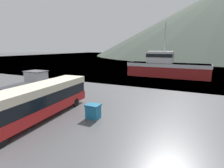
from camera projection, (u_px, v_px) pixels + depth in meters
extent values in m
plane|color=slate|center=(182.00, 56.00, 135.15)|extent=(240.00, 240.00, 0.00)
cube|color=red|center=(37.00, 110.00, 15.31)|extent=(3.44, 12.52, 0.91)
cube|color=black|center=(36.00, 99.00, 15.11)|extent=(3.37, 12.27, 1.04)
cube|color=beige|center=(35.00, 90.00, 14.94)|extent=(3.44, 12.52, 0.65)
cube|color=black|center=(75.00, 87.00, 20.81)|extent=(2.24, 0.22, 1.41)
cylinder|color=black|center=(58.00, 100.00, 19.75)|extent=(0.36, 0.92, 0.90)
cylinder|color=black|center=(75.00, 102.00, 18.96)|extent=(0.36, 0.92, 0.90)
cylinder|color=black|center=(0.00, 141.00, 11.06)|extent=(0.36, 0.92, 0.90)
cube|color=#2D2D33|center=(18.00, 95.00, 18.50)|extent=(2.70, 3.97, 2.00)
cube|color=#2D2D33|center=(35.00, 93.00, 21.06)|extent=(2.31, 1.92, 1.10)
cube|color=black|center=(30.00, 87.00, 20.15)|extent=(1.72, 0.39, 0.70)
cylinder|color=black|center=(28.00, 97.00, 21.20)|extent=(0.35, 0.73, 0.70)
cylinder|color=black|center=(41.00, 98.00, 20.75)|extent=(0.35, 0.73, 0.70)
cylinder|color=black|center=(6.00, 106.00, 18.14)|extent=(0.35, 0.73, 0.70)
cylinder|color=black|center=(20.00, 107.00, 17.69)|extent=(0.35, 0.73, 0.70)
cube|color=maroon|center=(167.00, 70.00, 37.95)|extent=(16.76, 4.41, 2.98)
cube|color=silver|center=(168.00, 65.00, 37.73)|extent=(16.92, 4.45, 0.74)
cube|color=silver|center=(160.00, 57.00, 38.10)|extent=(5.36, 3.08, 2.52)
cube|color=black|center=(160.00, 55.00, 38.02)|extent=(5.47, 3.17, 0.76)
cylinder|color=#B2B2B7|center=(165.00, 37.00, 36.89)|extent=(0.20, 0.20, 5.97)
cube|color=teal|center=(93.00, 112.00, 15.76)|extent=(1.16, 0.92, 1.16)
cube|color=#1A5F86|center=(93.00, 105.00, 15.62)|extent=(1.27, 1.01, 0.13)
cube|color=#B2B2B7|center=(36.00, 78.00, 30.09)|extent=(3.16, 2.41, 2.25)
cube|color=#4C4C51|center=(36.00, 71.00, 29.85)|extent=(3.47, 2.65, 0.12)
cube|color=#19234C|center=(197.00, 70.00, 45.85)|extent=(6.74, 6.41, 1.04)
cylinder|color=#B29919|center=(75.00, 81.00, 31.34)|extent=(0.35, 0.35, 0.64)
sphere|color=#B29919|center=(75.00, 79.00, 31.25)|extent=(0.41, 0.41, 0.41)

